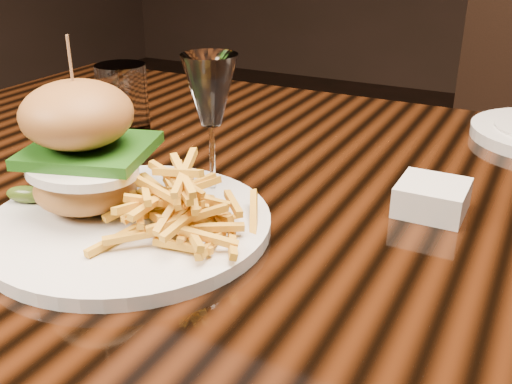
% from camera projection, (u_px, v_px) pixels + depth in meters
% --- Properties ---
extents(dining_table, '(1.60, 0.90, 0.75)m').
position_uv_depth(dining_table, '(348.00, 250.00, 0.77)').
color(dining_table, black).
rests_on(dining_table, ground).
extents(burger_plate, '(0.31, 0.31, 0.21)m').
position_uv_depth(burger_plate, '(121.00, 184.00, 0.64)').
color(burger_plate, silver).
rests_on(burger_plate, dining_table).
extents(ramekin, '(0.08, 0.08, 0.04)m').
position_uv_depth(ramekin, '(432.00, 198.00, 0.69)').
color(ramekin, silver).
rests_on(ramekin, dining_table).
extents(wine_glass, '(0.07, 0.07, 0.18)m').
position_uv_depth(wine_glass, '(210.00, 96.00, 0.68)').
color(wine_glass, white).
rests_on(wine_glass, dining_table).
extents(water_tumbler, '(0.08, 0.08, 0.11)m').
position_uv_depth(water_tumbler, '(123.00, 98.00, 0.95)').
color(water_tumbler, white).
rests_on(water_tumbler, dining_table).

